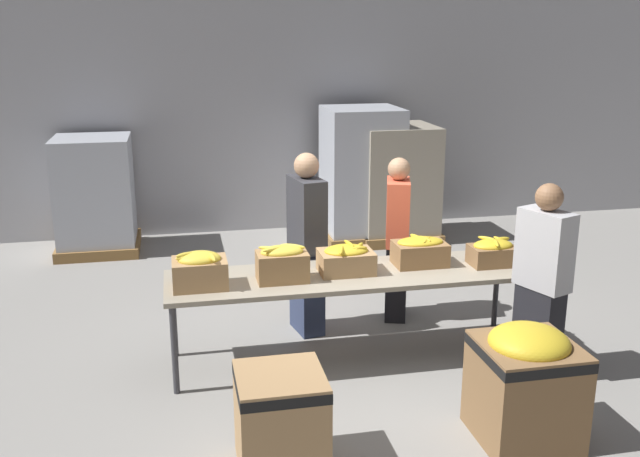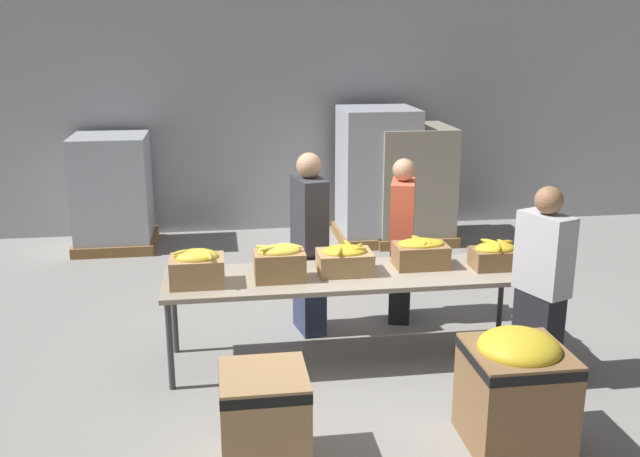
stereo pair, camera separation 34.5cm
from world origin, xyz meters
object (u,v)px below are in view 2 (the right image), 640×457
object	(u,v)px
banana_box_3	(421,253)
pallet_stack_0	(113,193)
banana_box_0	(197,267)
pallet_stack_2	(377,176)
pallet_stack_1	(411,184)
banana_box_2	(345,259)
volunteer_1	(541,288)
volunteer_2	(309,245)
banana_box_1	(279,262)
banana_box_4	(495,255)
volunteer_0	(402,241)
donation_bin_0	(264,416)
sorting_table	(350,279)
donation_bin_1	(516,386)

from	to	relation	value
banana_box_3	pallet_stack_0	distance (m)	4.66
banana_box_0	pallet_stack_2	bearing A→B (deg)	57.64
pallet_stack_1	pallet_stack_2	world-z (taller)	pallet_stack_2
banana_box_2	volunteer_1	size ratio (longest dim) A/B	0.28
volunteer_2	pallet_stack_2	size ratio (longest dim) A/B	0.96
banana_box_2	volunteer_2	xyz separation A→B (m)	(-0.22, 0.62, -0.05)
banana_box_1	pallet_stack_1	world-z (taller)	pallet_stack_1
banana_box_2	volunteer_1	distance (m)	1.57
banana_box_1	pallet_stack_2	distance (m)	3.90
banana_box_3	banana_box_1	bearing A→B (deg)	-172.79
banana_box_0	banana_box_3	bearing A→B (deg)	5.30
banana_box_4	pallet_stack_0	world-z (taller)	pallet_stack_0
banana_box_2	volunteer_0	xyz separation A→B (m)	(0.69, 0.77, -0.10)
volunteer_1	volunteer_0	bearing A→B (deg)	6.56
banana_box_0	donation_bin_0	xyz separation A→B (m)	(0.43, -1.38, -0.56)
banana_box_3	volunteer_2	size ratio (longest dim) A/B	0.26
banana_box_2	volunteer_1	world-z (taller)	volunteer_1
banana_box_2	volunteer_0	bearing A→B (deg)	48.13
banana_box_2	pallet_stack_0	bearing A→B (deg)	123.03
banana_box_2	pallet_stack_2	bearing A→B (deg)	73.08
sorting_table	volunteer_1	xyz separation A→B (m)	(1.39, -0.62, 0.07)
volunteer_2	banana_box_4	bearing A→B (deg)	55.10
donation_bin_0	banana_box_0	bearing A→B (deg)	107.18
pallet_stack_2	volunteer_1	bearing A→B (deg)	-84.74
sorting_table	banana_box_3	size ratio (longest dim) A/B	6.90
sorting_table	volunteer_1	size ratio (longest dim) A/B	1.92
banana_box_1	volunteer_1	distance (m)	2.07
sorting_table	banana_box_2	distance (m)	0.17
volunteer_2	banana_box_1	bearing A→B (deg)	-36.33
banana_box_0	pallet_stack_2	world-z (taller)	pallet_stack_2
volunteer_0	volunteer_1	world-z (taller)	volunteer_1
banana_box_4	volunteer_1	xyz separation A→B (m)	(0.15, -0.59, -0.09)
banana_box_1	volunteer_0	bearing A→B (deg)	34.45
volunteer_2	pallet_stack_0	xyz separation A→B (m)	(-2.13, 3.00, -0.12)
banana_box_1	volunteer_1	bearing A→B (deg)	-15.61
banana_box_4	banana_box_2	bearing A→B (deg)	177.59
volunteer_2	pallet_stack_1	distance (m)	3.30
banana_box_2	volunteer_1	xyz separation A→B (m)	(1.43, -0.64, -0.09)
pallet_stack_1	banana_box_1	bearing A→B (deg)	-120.47
banana_box_2	volunteer_2	size ratio (longest dim) A/B	0.27
sorting_table	pallet_stack_2	world-z (taller)	pallet_stack_2
banana_box_1	volunteer_0	size ratio (longest dim) A/B	0.26
donation_bin_1	pallet_stack_2	world-z (taller)	pallet_stack_2
banana_box_0	pallet_stack_0	xyz separation A→B (m)	(-1.14, 3.72, -0.20)
sorting_table	pallet_stack_1	distance (m)	3.75
banana_box_2	banana_box_4	world-z (taller)	banana_box_2
banana_box_0	banana_box_4	distance (m)	2.49
pallet_stack_0	pallet_stack_1	bearing A→B (deg)	-2.82
volunteer_2	donation_bin_1	world-z (taller)	volunteer_2
banana_box_3	volunteer_2	world-z (taller)	volunteer_2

